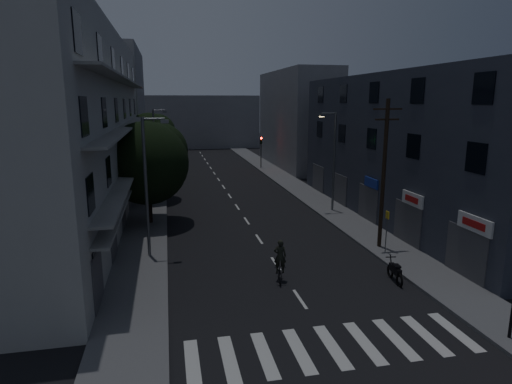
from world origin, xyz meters
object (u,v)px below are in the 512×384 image
object	(u,v)px
utility_pole	(384,171)
bus_stop_sign	(387,224)
motorcycle	(395,272)
cyclist	(280,267)

from	to	relation	value
utility_pole	bus_stop_sign	size ratio (longest dim) A/B	3.56
utility_pole	bus_stop_sign	xyz separation A→B (m)	(-0.18, -1.09, -2.98)
motorcycle	cyclist	distance (m)	5.87
utility_pole	cyclist	world-z (taller)	utility_pole
utility_pole	motorcycle	bearing A→B (deg)	-108.72
utility_pole	cyclist	xyz separation A→B (m)	(-7.32, -3.46, -4.13)
utility_pole	cyclist	distance (m)	9.09
utility_pole	cyclist	bearing A→B (deg)	-154.69
bus_stop_sign	cyclist	distance (m)	7.62
utility_pole	cyclist	size ratio (longest dim) A/B	4.10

